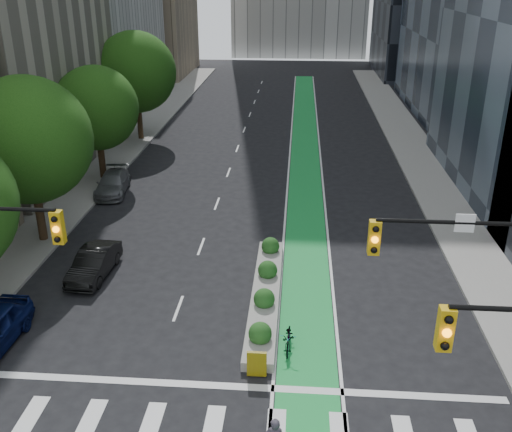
% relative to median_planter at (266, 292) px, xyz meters
% --- Properties ---
extents(ground, '(160.00, 160.00, 0.00)m').
position_rel_median_planter_xyz_m(ground, '(-1.20, -7.04, -0.37)').
color(ground, black).
rests_on(ground, ground).
extents(sidewalk_left, '(3.60, 90.00, 0.15)m').
position_rel_median_planter_xyz_m(sidewalk_left, '(-13.00, 17.96, -0.30)').
color(sidewalk_left, gray).
rests_on(sidewalk_left, ground).
extents(sidewalk_right, '(3.60, 90.00, 0.15)m').
position_rel_median_planter_xyz_m(sidewalk_right, '(10.60, 17.96, -0.30)').
color(sidewalk_right, gray).
rests_on(sidewalk_right, ground).
extents(bike_lane_paint, '(2.20, 70.00, 0.01)m').
position_rel_median_planter_xyz_m(bike_lane_paint, '(1.80, 22.96, -0.37)').
color(bike_lane_paint, green).
rests_on(bike_lane_paint, ground).
extents(tree_mid, '(6.40, 6.40, 8.78)m').
position_rel_median_planter_xyz_m(tree_mid, '(-12.20, 4.96, 5.20)').
color(tree_mid, black).
rests_on(tree_mid, ground).
extents(tree_midfar, '(5.60, 5.60, 7.76)m').
position_rel_median_planter_xyz_m(tree_midfar, '(-12.20, 14.96, 4.57)').
color(tree_midfar, black).
rests_on(tree_midfar, ground).
extents(tree_far, '(6.60, 6.60, 9.00)m').
position_rel_median_planter_xyz_m(tree_far, '(-12.20, 24.96, 5.32)').
color(tree_far, black).
rests_on(tree_far, ground).
extents(signal_right, '(5.82, 0.51, 7.20)m').
position_rel_median_planter_xyz_m(signal_right, '(7.47, -6.57, 4.43)').
color(signal_right, black).
rests_on(signal_right, ground).
extents(median_planter, '(1.20, 10.26, 1.10)m').
position_rel_median_planter_xyz_m(median_planter, '(0.00, 0.00, 0.00)').
color(median_planter, gray).
rests_on(median_planter, ground).
extents(bicycle, '(0.66, 1.73, 0.90)m').
position_rel_median_planter_xyz_m(bicycle, '(1.09, -3.50, 0.08)').
color(bicycle, gray).
rests_on(bicycle, ground).
extents(parked_car_left_mid, '(1.58, 4.08, 1.32)m').
position_rel_median_planter_xyz_m(parked_car_left_mid, '(-8.20, 1.49, 0.29)').
color(parked_car_left_mid, black).
rests_on(parked_car_left_mid, ground).
extents(parked_car_left_far, '(2.36, 4.69, 1.31)m').
position_rel_median_planter_xyz_m(parked_car_left_far, '(-10.70, 12.34, 0.28)').
color(parked_car_left_far, slate).
rests_on(parked_car_left_far, ground).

